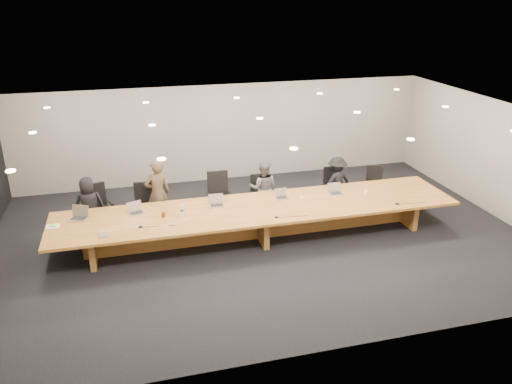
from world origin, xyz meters
TOP-DOWN VIEW (x-y plane):
  - ground at (0.00, 0.00)m, footprint 12.00×12.00m
  - back_wall at (0.00, 4.00)m, footprint 12.00×0.02m
  - conference_table at (0.00, 0.00)m, footprint 9.00×1.80m
  - chair_far_left at (-3.48, 1.30)m, footprint 0.73×0.73m
  - chair_left at (-2.46, 1.23)m, footprint 0.58×0.58m
  - chair_mid_left at (-0.68, 1.18)m, footprint 0.62×0.62m
  - chair_mid_right at (0.37, 1.29)m, footprint 0.52×0.52m
  - chair_right at (2.33, 1.26)m, footprint 0.55×0.55m
  - chair_far_right at (3.46, 1.15)m, footprint 0.63×0.63m
  - person_a at (-3.69, 1.22)m, footprint 0.73×0.53m
  - person_b at (-2.14, 1.23)m, footprint 0.66×0.49m
  - person_c at (0.42, 1.20)m, footprint 0.81×0.72m
  - person_d at (2.37, 1.21)m, footprint 0.95×0.67m
  - laptop_a at (-3.87, 0.36)m, footprint 0.44×0.39m
  - laptop_b at (-2.66, 0.35)m, footprint 0.38×0.33m
  - laptop_c at (-0.91, 0.30)m, footprint 0.34×0.25m
  - laptop_d at (0.64, 0.35)m, footprint 0.30×0.23m
  - laptop_e at (1.96, 0.30)m, footprint 0.32×0.24m
  - water_bottle at (-1.71, 0.01)m, footprint 0.08×0.08m
  - amber_mug at (-2.11, 0.02)m, footprint 0.11×0.11m
  - paper_cup_near at (1.02, 0.08)m, footprint 0.10×0.10m
  - paper_cup_far at (2.65, 0.11)m, footprint 0.09×0.09m
  - notepad at (-4.35, 0.12)m, footprint 0.27×0.21m
  - lime_gadget at (-4.34, 0.12)m, footprint 0.16×0.13m
  - av_box at (-3.34, -0.59)m, footprint 0.19×0.15m
  - mic_left at (-2.61, -0.35)m, footprint 0.15×0.15m
  - mic_center at (0.21, -0.61)m, footprint 0.11×0.11m
  - mic_right at (3.07, -0.62)m, footprint 0.12×0.12m

SIDE VIEW (x-z plane):
  - ground at x=0.00m, z-range 0.00..0.00m
  - chair_mid_right at x=0.37m, z-range 0.00..1.00m
  - chair_far_right at x=3.46m, z-range 0.00..1.01m
  - chair_right at x=2.33m, z-range 0.00..1.04m
  - conference_table at x=0.00m, z-range 0.15..0.90m
  - chair_left at x=-2.46m, z-range 0.00..1.08m
  - chair_far_left at x=-3.48m, z-range 0.00..1.13m
  - chair_mid_left at x=-0.68m, z-range 0.00..1.21m
  - person_d at x=2.37m, z-range 0.00..1.35m
  - person_a at x=-3.69m, z-range 0.00..1.37m
  - person_c at x=0.42m, z-range 0.00..1.40m
  - notepad at x=-4.35m, z-range 0.75..0.77m
  - mic_center at x=0.21m, z-range 0.75..0.78m
  - av_box at x=-3.34m, z-range 0.75..0.78m
  - mic_right at x=3.07m, z-range 0.75..0.78m
  - mic_left at x=-2.61m, z-range 0.75..0.78m
  - lime_gadget at x=-4.34m, z-range 0.77..0.79m
  - paper_cup_far at x=2.65m, z-range 0.75..0.83m
  - paper_cup_near at x=1.02m, z-range 0.75..0.85m
  - amber_mug at x=-2.11m, z-range 0.75..0.86m
  - person_b at x=-2.14m, z-range 0.00..1.64m
  - laptop_d at x=0.64m, z-range 0.75..0.98m
  - water_bottle at x=-1.71m, z-range 0.75..0.99m
  - laptop_e at x=1.96m, z-range 0.75..1.00m
  - laptop_b at x=-2.66m, z-range 0.75..1.00m
  - laptop_c at x=-0.91m, z-range 0.75..1.01m
  - laptop_a at x=-3.87m, z-range 0.75..1.03m
  - back_wall at x=0.00m, z-range 0.00..2.80m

